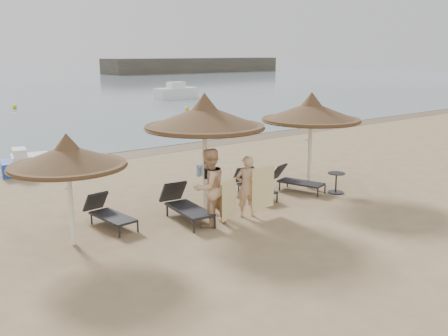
# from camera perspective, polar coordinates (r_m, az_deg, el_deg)

# --- Properties ---
(ground) EXTENTS (160.00, 160.00, 0.00)m
(ground) POSITION_cam_1_polar(r_m,az_deg,el_deg) (12.53, -0.40, -6.56)
(ground) COLOR #A08259
(ground) RESTS_ON ground
(wet_sand_strip) EXTENTS (200.00, 1.60, 0.01)m
(wet_sand_strip) POSITION_cam_1_polar(r_m,az_deg,el_deg) (20.52, -16.68, 0.69)
(wet_sand_strip) COLOR brown
(wet_sand_strip) RESTS_ON ground
(palapa_left) EXTENTS (2.56, 2.56, 2.53)m
(palapa_left) POSITION_cam_1_polar(r_m,az_deg,el_deg) (11.28, -17.45, 1.25)
(palapa_left) COLOR white
(palapa_left) RESTS_ON ground
(palapa_center) EXTENTS (3.22, 3.22, 3.19)m
(palapa_center) POSITION_cam_1_polar(r_m,az_deg,el_deg) (13.20, -2.23, 5.79)
(palapa_center) COLOR white
(palapa_center) RESTS_ON ground
(palapa_right) EXTENTS (3.06, 3.06, 3.04)m
(palapa_right) POSITION_cam_1_polar(r_m,az_deg,el_deg) (15.67, 9.93, 6.32)
(palapa_right) COLOR white
(palapa_right) RESTS_ON ground
(lounger_far_left) EXTENTS (0.73, 1.75, 0.76)m
(lounger_far_left) POSITION_cam_1_polar(r_m,az_deg,el_deg) (12.74, -13.15, -4.95)
(lounger_far_left) COLOR #28282B
(lounger_far_left) RESTS_ON ground
(lounger_near_left) EXTENTS (0.86, 2.01, 0.87)m
(lounger_near_left) POSITION_cam_1_polar(r_m,az_deg,el_deg) (12.93, -4.57, -4.15)
(lounger_near_left) COLOR #28282B
(lounger_near_left) RESTS_ON ground
(lounger_near_right) EXTENTS (0.91, 1.84, 0.79)m
(lounger_near_right) POSITION_cam_1_polar(r_m,az_deg,el_deg) (14.97, 3.27, -1.87)
(lounger_near_right) COLOR #28282B
(lounger_near_right) RESTS_ON ground
(lounger_far_right) EXTENTS (1.03, 1.81, 0.77)m
(lounger_far_right) POSITION_cam_1_polar(r_m,az_deg,el_deg) (15.66, 8.01, -1.33)
(lounger_far_right) COLOR #28282B
(lounger_far_right) RESTS_ON ground
(side_table) EXTENTS (0.52, 0.52, 0.63)m
(side_table) POSITION_cam_1_polar(r_m,az_deg,el_deg) (15.64, 12.67, -1.74)
(side_table) COLOR #28282B
(side_table) RESTS_ON ground
(person_left) EXTENTS (1.13, 0.83, 2.26)m
(person_left) POSITION_cam_1_polar(r_m,az_deg,el_deg) (12.22, -1.73, -1.54)
(person_left) COLOR #DDAE7F
(person_left) RESTS_ON ground
(person_right) EXTENTS (1.02, 0.87, 1.89)m
(person_right) POSITION_cam_1_polar(r_m,az_deg,el_deg) (12.94, 2.62, -1.57)
(person_right) COLOR #DDAE7F
(person_right) RESTS_ON ground
(towel_left) EXTENTS (0.66, 0.29, 0.99)m
(towel_left) POSITION_cam_1_polar(r_m,az_deg,el_deg) (12.28, 0.57, -3.63)
(towel_left) COLOR yellow
(towel_left) RESTS_ON ground
(towel_right) EXTENTS (0.79, 0.05, 1.11)m
(towel_right) POSITION_cam_1_polar(r_m,az_deg,el_deg) (13.03, 4.50, -2.29)
(towel_right) COLOR yellow
(towel_right) RESTS_ON ground
(bag_patterned) EXTENTS (0.27, 0.11, 0.33)m
(bag_patterned) POSITION_cam_1_polar(r_m,az_deg,el_deg) (13.61, -2.62, -0.24)
(bag_patterned) COLOR white
(bag_patterned) RESTS_ON ground
(bag_dark) EXTENTS (0.23, 0.12, 0.32)m
(bag_dark) POSITION_cam_1_polar(r_m,az_deg,el_deg) (13.35, -1.77, -0.55)
(bag_dark) COLOR black
(bag_dark) RESTS_ON ground
(pedal_boat) EXTENTS (2.17, 1.54, 0.92)m
(pedal_boat) POSITION_cam_1_polar(r_m,az_deg,el_deg) (19.05, -21.26, 0.46)
(pedal_boat) COLOR #1C3DA9
(pedal_boat) RESTS_ON ground
(buoy_mid) EXTENTS (0.35, 0.35, 0.35)m
(buoy_mid) POSITION_cam_1_polar(r_m,az_deg,el_deg) (41.58, -22.81, 6.51)
(buoy_mid) COLOR yellow
(buoy_mid) RESTS_ON ground
(buoy_right) EXTENTS (0.32, 0.32, 0.32)m
(buoy_right) POSITION_cam_1_polar(r_m,az_deg,el_deg) (37.16, -4.26, 6.80)
(buoy_right) COLOR yellow
(buoy_right) RESTS_ON ground
(buoy_extra) EXTENTS (0.38, 0.38, 0.38)m
(buoy_extra) POSITION_cam_1_polar(r_m,az_deg,el_deg) (47.49, -4.01, 8.20)
(buoy_extra) COLOR yellow
(buoy_extra) RESTS_ON ground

